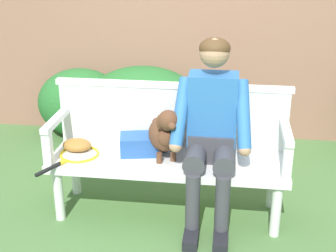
% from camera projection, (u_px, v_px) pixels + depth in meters
% --- Properties ---
extents(ground_plane, '(40.00, 40.00, 0.00)m').
position_uv_depth(ground_plane, '(168.00, 212.00, 3.62)').
color(ground_plane, '#4C753D').
extents(brick_garden_fence, '(8.00, 0.30, 2.18)m').
position_uv_depth(brick_garden_fence, '(191.00, 27.00, 4.78)').
color(brick_garden_fence, '#936651').
rests_on(brick_garden_fence, ground).
extents(hedge_bush_mid_right, '(1.18, 0.83, 0.77)m').
position_uv_depth(hedge_bush_mid_right, '(144.00, 105.00, 4.71)').
color(hedge_bush_mid_right, '#286B2D').
rests_on(hedge_bush_mid_right, ground).
extents(hedge_bush_far_right, '(0.89, 0.66, 0.72)m').
position_uv_depth(hedge_bush_far_right, '(82.00, 103.00, 4.86)').
color(hedge_bush_far_right, '#286B2D').
rests_on(hedge_bush_far_right, ground).
extents(garden_bench, '(1.70, 0.51, 0.45)m').
position_uv_depth(garden_bench, '(168.00, 165.00, 3.47)').
color(garden_bench, white).
rests_on(garden_bench, ground).
extents(bench_backrest, '(1.74, 0.06, 0.50)m').
position_uv_depth(bench_backrest, '(172.00, 114.00, 3.56)').
color(bench_backrest, white).
rests_on(bench_backrest, garden_bench).
extents(bench_armrest_left_end, '(0.06, 0.51, 0.28)m').
position_uv_depth(bench_armrest_left_end, '(53.00, 131.00, 3.39)').
color(bench_armrest_left_end, white).
rests_on(bench_armrest_left_end, garden_bench).
extents(bench_armrest_right_end, '(0.06, 0.51, 0.28)m').
position_uv_depth(bench_armrest_right_end, '(287.00, 144.00, 3.19)').
color(bench_armrest_right_end, white).
rests_on(bench_armrest_right_end, garden_bench).
extents(person_seated, '(0.56, 0.65, 1.32)m').
position_uv_depth(person_seated, '(212.00, 126.00, 3.30)').
color(person_seated, black).
rests_on(person_seated, ground).
extents(dog_on_bench, '(0.30, 0.39, 0.40)m').
position_uv_depth(dog_on_bench, '(164.00, 133.00, 3.37)').
color(dog_on_bench, brown).
rests_on(dog_on_bench, garden_bench).
extents(tennis_racket, '(0.39, 0.57, 0.03)m').
position_uv_depth(tennis_racket, '(77.00, 155.00, 3.47)').
color(tennis_racket, yellow).
rests_on(tennis_racket, garden_bench).
extents(baseball_glove, '(0.24, 0.19, 0.09)m').
position_uv_depth(baseball_glove, '(77.00, 145.00, 3.56)').
color(baseball_glove, '#9E6B2D').
rests_on(baseball_glove, garden_bench).
extents(sports_bag, '(0.31, 0.25, 0.14)m').
position_uv_depth(sports_bag, '(140.00, 144.00, 3.51)').
color(sports_bag, '#2856A3').
rests_on(sports_bag, garden_bench).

